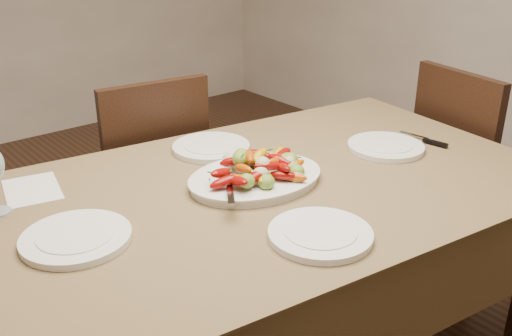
{
  "coord_description": "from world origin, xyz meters",
  "views": [
    {
      "loc": [
        -0.77,
        -1.11,
        1.49
      ],
      "look_at": [
        0.21,
        0.06,
        0.82
      ],
      "focal_mm": 40.0,
      "sensor_mm": 36.0,
      "label": 1
    }
  ],
  "objects": [
    {
      "name": "table_knife",
      "position": [
        0.91,
        -0.04,
        0.76
      ],
      "size": [
        0.04,
        0.2,
        0.01
      ],
      "primitive_type": null,
      "rotation": [
        0.0,
        0.0,
        0.14
      ],
      "color": "#9EA0A8",
      "rests_on": "dining_table"
    },
    {
      "name": "plate_left",
      "position": [
        -0.33,
        0.1,
        0.77
      ],
      "size": [
        0.27,
        0.27,
        0.02
      ],
      "primitive_type": "cylinder",
      "color": "white",
      "rests_on": "dining_table"
    },
    {
      "name": "chair_right",
      "position": [
        1.4,
        -0.01,
        0.47
      ],
      "size": [
        0.49,
        0.49,
        0.95
      ],
      "primitive_type": null,
      "rotation": [
        0.0,
        0.0,
        1.37
      ],
      "color": "black",
      "rests_on": "ground"
    },
    {
      "name": "roasted_vegetables",
      "position": [
        0.22,
        0.08,
        0.83
      ],
      "size": [
        0.36,
        0.27,
        0.09
      ],
      "primitive_type": null,
      "rotation": [
        0.0,
        0.0,
        -0.14
      ],
      "color": "maroon",
      "rests_on": "serving_platter"
    },
    {
      "name": "chair_far",
      "position": [
        0.25,
        0.84,
        0.47
      ],
      "size": [
        0.47,
        0.47,
        0.95
      ],
      "primitive_type": null,
      "rotation": [
        0.0,
        0.0,
        3.01
      ],
      "color": "black",
      "rests_on": "ground"
    },
    {
      "name": "serving_platter",
      "position": [
        0.22,
        0.08,
        0.77
      ],
      "size": [
        0.45,
        0.36,
        0.02
      ],
      "primitive_type": "ellipsoid",
      "rotation": [
        0.0,
        0.0,
        -0.14
      ],
      "color": "white",
      "rests_on": "dining_table"
    },
    {
      "name": "plate_right",
      "position": [
        0.74,
        0.0,
        0.77
      ],
      "size": [
        0.26,
        0.26,
        0.02
      ],
      "primitive_type": "cylinder",
      "color": "white",
      "rests_on": "dining_table"
    },
    {
      "name": "dining_table",
      "position": [
        0.21,
        0.06,
        0.38
      ],
      "size": [
        1.97,
        1.28,
        0.76
      ],
      "primitive_type": "cube",
      "rotation": [
        0.0,
        0.0,
        -0.14
      ],
      "color": "brown",
      "rests_on": "ground"
    },
    {
      "name": "plate_far",
      "position": [
        0.28,
        0.38,
        0.77
      ],
      "size": [
        0.27,
        0.27,
        0.02
      ],
      "primitive_type": "cylinder",
      "color": "white",
      "rests_on": "dining_table"
    },
    {
      "name": "serving_spoon",
      "position": [
        0.15,
        0.05,
        0.81
      ],
      "size": [
        0.26,
        0.21,
        0.03
      ],
      "primitive_type": null,
      "rotation": [
        0.0,
        0.0,
        -0.61
      ],
      "color": "#9EA0A8",
      "rests_on": "serving_platter"
    },
    {
      "name": "menu_card",
      "position": [
        -0.31,
        0.46,
        0.76
      ],
      "size": [
        0.19,
        0.24,
        0.0
      ],
      "primitive_type": "cube",
      "rotation": [
        0.0,
        0.0,
        -0.22
      ],
      "color": "silver",
      "rests_on": "dining_table"
    },
    {
      "name": "plate_near",
      "position": [
        0.14,
        -0.27,
        0.77
      ],
      "size": [
        0.26,
        0.26,
        0.02
      ],
      "primitive_type": "cylinder",
      "color": "white",
      "rests_on": "dining_table"
    }
  ]
}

